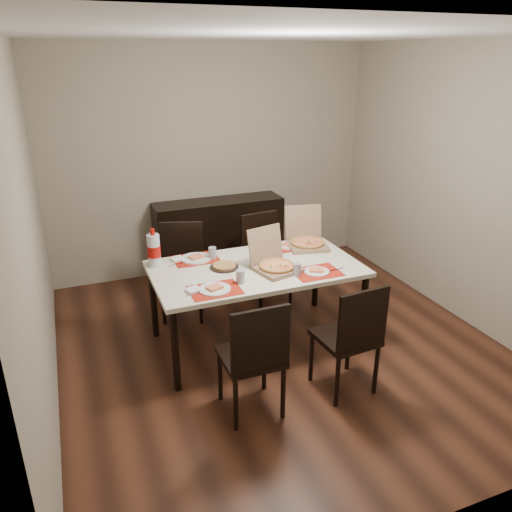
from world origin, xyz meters
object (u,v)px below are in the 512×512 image
object	(u,v)px
dip_bowl	(260,256)
soda_bottle	(154,250)
chair_far_left	(182,266)
dining_table	(256,274)
chair_near_left	(254,355)
chair_near_right	(351,335)
pizza_box_center	(275,264)
chair_far_right	(264,254)
sideboard	(219,237)

from	to	relation	value
dip_bowl	soda_bottle	bearing A→B (deg)	170.65
chair_far_left	soda_bottle	world-z (taller)	soda_bottle
dining_table	chair_near_left	world-z (taller)	chair_near_left
chair_near_right	soda_bottle	world-z (taller)	soda_bottle
pizza_box_center	chair_near_left	bearing A→B (deg)	-121.84
chair_near_left	chair_far_left	size ratio (longest dim) A/B	1.00
chair_near_right	dip_bowl	xyz separation A→B (m)	(-0.28, 1.14, 0.25)
chair_far_right	pizza_box_center	xyz separation A→B (m)	(-0.28, -0.92, 0.29)
sideboard	chair_near_right	distance (m)	2.59
pizza_box_center	dip_bowl	size ratio (longest dim) A/B	3.46
chair_far_left	chair_near_right	bearing A→B (deg)	-63.81
chair_near_left	chair_far_right	world-z (taller)	same
sideboard	pizza_box_center	bearing A→B (deg)	-91.62
chair_near_left	chair_far_right	distance (m)	1.90
sideboard	dining_table	size ratio (longest dim) A/B	0.83
dining_table	chair_near_right	size ratio (longest dim) A/B	1.94
pizza_box_center	soda_bottle	world-z (taller)	pizza_box_center
dining_table	chair_near_left	xyz separation A→B (m)	(-0.38, -0.93, -0.17)
dining_table	soda_bottle	distance (m)	0.91
pizza_box_center	dip_bowl	bearing A→B (deg)	92.62
chair_far_right	dip_bowl	size ratio (longest dim) A/B	7.16
sideboard	dip_bowl	size ratio (longest dim) A/B	11.55
chair_far_right	dip_bowl	xyz separation A→B (m)	(-0.30, -0.61, 0.25)
sideboard	dip_bowl	distance (m)	1.47
chair_near_right	chair_far_right	world-z (taller)	same
dining_table	chair_far_right	distance (m)	0.91
chair_far_left	sideboard	bearing A→B (deg)	51.77
dining_table	chair_far_left	bearing A→B (deg)	120.26
sideboard	soda_bottle	world-z (taller)	soda_bottle
pizza_box_center	chair_far_left	bearing A→B (deg)	122.75
chair_near_right	chair_far_left	bearing A→B (deg)	116.19
chair_far_left	chair_far_right	size ratio (longest dim) A/B	1.00
chair_near_left	chair_near_right	bearing A→B (deg)	-1.47
dining_table	soda_bottle	xyz separation A→B (m)	(-0.81, 0.34, 0.21)
sideboard	chair_near_left	world-z (taller)	chair_near_left
chair_near_left	soda_bottle	world-z (taller)	soda_bottle
dining_table	chair_far_right	xyz separation A→B (m)	(0.41, 0.80, -0.17)
chair_near_left	dip_bowl	distance (m)	1.25
dining_table	pizza_box_center	world-z (taller)	pizza_box_center
chair_near_left	dip_bowl	size ratio (longest dim) A/B	7.16
dip_bowl	soda_bottle	world-z (taller)	soda_bottle
chair_far_left	soda_bottle	xyz separation A→B (m)	(-0.34, -0.47, 0.38)
chair_near_right	dining_table	bearing A→B (deg)	112.49
sideboard	chair_far_right	xyz separation A→B (m)	(0.24, -0.83, 0.06)
chair_near_left	chair_far_left	xyz separation A→B (m)	(-0.09, 1.74, 0.00)
sideboard	soda_bottle	bearing A→B (deg)	-127.52
sideboard	chair_near_right	world-z (taller)	chair_near_right
sideboard	chair_far_left	xyz separation A→B (m)	(-0.64, -0.82, 0.06)
chair_far_left	pizza_box_center	world-z (taller)	pizza_box_center
chair_near_right	pizza_box_center	size ratio (longest dim) A/B	2.07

